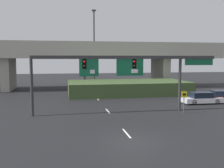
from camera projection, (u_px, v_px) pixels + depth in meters
ground_plane at (132, 140)px, 17.30m from camera, size 160.00×160.00×0.00m
lane_markings at (102, 104)px, 31.00m from camera, size 0.14×43.54×0.01m
signal_gantry at (123, 66)px, 25.66m from camera, size 18.53×0.44×5.67m
speed_limit_sign at (184, 99)px, 25.73m from camera, size 0.60×0.11×2.23m
highway_light_pole_near at (94, 48)px, 44.10m from camera, size 0.70×0.36×13.47m
overpass_bridge at (88, 56)px, 47.23m from camera, size 48.53×8.53×8.23m
grass_embankment at (127, 88)px, 40.05m from camera, size 17.90×8.79×1.94m
parked_sedan_near_right at (202, 98)px, 31.34m from camera, size 4.79×1.81×1.39m
parked_sedan_mid_right at (223, 97)px, 32.40m from camera, size 4.90×2.59×1.46m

